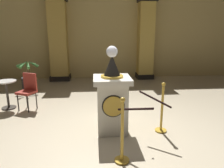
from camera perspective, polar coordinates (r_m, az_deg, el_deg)
ground_plane at (r=4.63m, az=0.26°, el=-11.80°), size 12.24×12.24×0.00m
back_wall at (r=9.35m, az=-2.62°, el=12.47°), size 12.24×0.16×3.49m
pedestal_clock at (r=4.24m, az=0.00°, el=-4.07°), size 0.74×0.74×1.76m
stanchion_near at (r=3.39m, az=2.78°, el=-14.94°), size 0.24×0.24×1.08m
stanchion_far at (r=4.45m, az=13.40°, el=-8.12°), size 0.24×0.24×1.05m
velvet_rope at (r=3.74m, az=9.12°, el=-5.37°), size 0.99×0.99×0.22m
column_left at (r=9.10m, az=-14.34°, el=11.48°), size 0.85×0.85×3.35m
column_right at (r=9.25m, az=9.12°, el=11.78°), size 0.75×0.75×3.35m
potted_palm_left at (r=7.75m, az=-21.66°, el=0.76°), size 0.73×0.68×1.11m
cafe_table at (r=6.22m, az=-26.75°, el=-1.74°), size 0.52×0.52×0.76m
cafe_chair_red at (r=5.93m, az=-21.92°, el=-1.06°), size 0.53×0.53×0.96m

